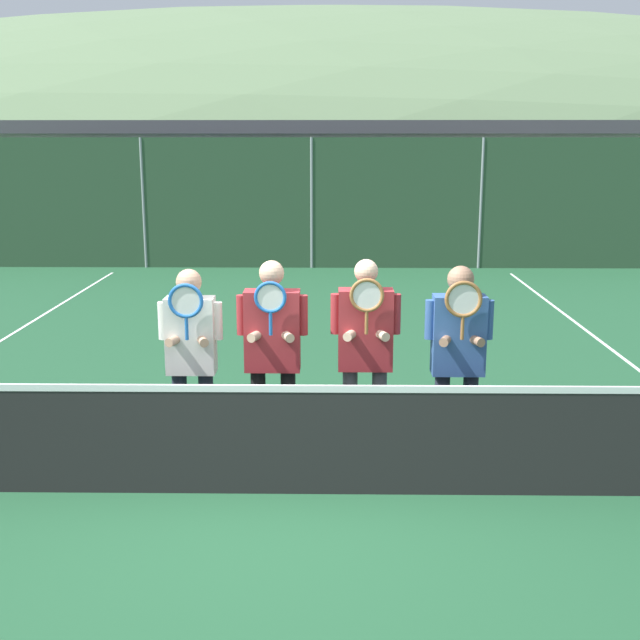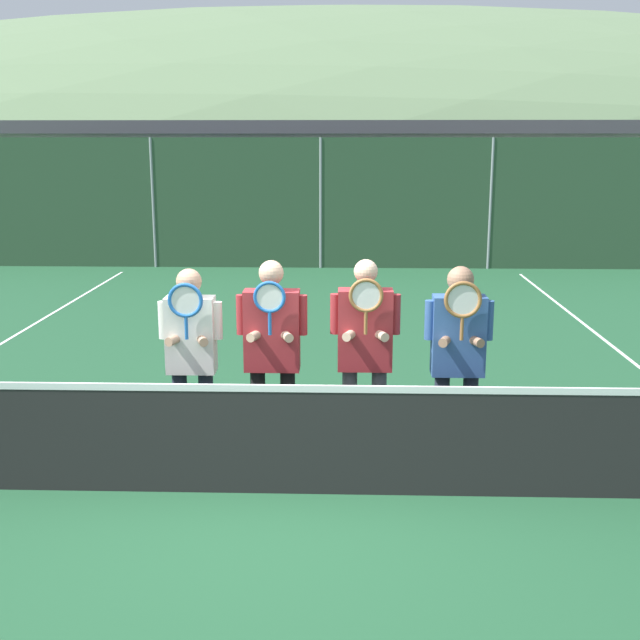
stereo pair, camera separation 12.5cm
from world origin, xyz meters
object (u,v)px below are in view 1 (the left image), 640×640
Objects in this scene: player_center_right at (365,346)px; car_center at (423,217)px; car_left_of_center at (241,218)px; car_right_of_center at (603,219)px; car_far_left at (51,219)px; player_leftmost at (191,351)px; player_rightmost at (458,350)px; player_center_left at (273,347)px.

player_center_right is 0.45× the size of car_center.
car_right_of_center is at bearing 0.43° from car_left_of_center.
player_center_right is 0.40× the size of car_far_left.
player_rightmost reaches higher than player_leftmost.
player_center_right is 0.79m from player_rightmost.
player_center_left is at bearing -82.56° from car_left_of_center.
car_center is at bearing 75.22° from player_leftmost.
car_far_left is (-8.10, 13.35, -0.20)m from player_rightmost.
player_center_right reaches higher than player_rightmost.
player_center_left is 14.83m from car_far_left.
player_center_right reaches higher than car_far_left.
car_center is (4.52, -0.38, 0.06)m from car_left_of_center.
player_center_left is 0.40× the size of car_far_left.
player_rightmost is at bearing -4.32° from player_center_right.
car_left_of_center is (4.74, 0.22, 0.02)m from car_far_left.
car_far_left is at bearing 121.23° from player_rightmost.
player_leftmost is 0.71m from player_center_left.
player_rightmost is at bearing -1.18° from player_center_left.
player_center_right reaches higher than car_left_of_center.
car_far_left is 1.10× the size of car_right_of_center.
car_far_left is (-7.31, 13.29, -0.22)m from player_center_right.
player_center_left reaches higher than car_right_of_center.
player_leftmost is 0.98× the size of player_rightmost.
player_center_right is 15.06m from car_right_of_center.
car_center reaches higher than player_rightmost.
car_left_of_center is 0.98× the size of car_right_of_center.
car_right_of_center is (6.51, 13.58, -0.23)m from player_center_right.
player_leftmost is 14.50m from car_far_left.
player_center_left reaches higher than player_rightmost.
car_left_of_center is at bearing 97.44° from player_center_left.
player_center_right is (0.80, 0.03, -0.00)m from player_center_left.
player_center_left is 13.44m from car_center.
car_center reaches higher than player_center_left.
player_center_left is 13.65m from car_left_of_center.
player_center_right is 15.17m from car_far_left.
car_center is 1.00× the size of car_right_of_center.
player_rightmost is at bearing -58.77° from car_far_left.
car_left_of_center is (-2.57, 13.51, -0.20)m from player_center_right.
player_leftmost reaches higher than car_far_left.
player_leftmost is at bearing 179.66° from player_center_right.
car_far_left is 1.12× the size of car_left_of_center.
car_far_left is 13.82m from car_right_of_center.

